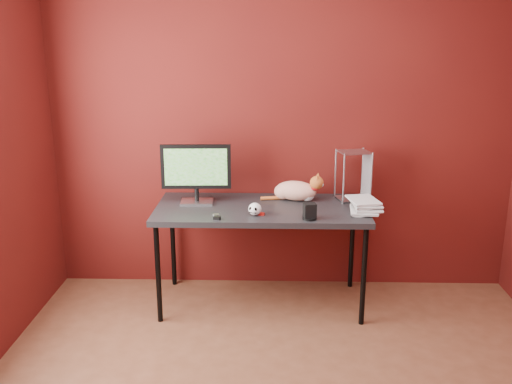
{
  "coord_description": "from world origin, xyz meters",
  "views": [
    {
      "loc": [
        -0.08,
        -2.5,
        1.97
      ],
      "look_at": [
        -0.18,
        1.15,
        0.92
      ],
      "focal_mm": 40.0,
      "sensor_mm": 36.0,
      "label": 1
    }
  ],
  "objects_px": {
    "cat": "(296,190)",
    "book_stack": "(355,140)",
    "skull_mug": "(255,209)",
    "monitor": "(196,171)",
    "desk": "(261,213)",
    "speaker": "(310,212)"
  },
  "relations": [
    {
      "from": "cat",
      "to": "book_stack",
      "type": "distance_m",
      "value": 0.62
    },
    {
      "from": "skull_mug",
      "to": "monitor",
      "type": "bearing_deg",
      "value": 165.95
    },
    {
      "from": "desk",
      "to": "book_stack",
      "type": "bearing_deg",
      "value": -7.53
    },
    {
      "from": "desk",
      "to": "book_stack",
      "type": "relative_size",
      "value": 1.5
    },
    {
      "from": "cat",
      "to": "skull_mug",
      "type": "distance_m",
      "value": 0.47
    },
    {
      "from": "book_stack",
      "to": "monitor",
      "type": "bearing_deg",
      "value": 171.73
    },
    {
      "from": "skull_mug",
      "to": "book_stack",
      "type": "distance_m",
      "value": 0.82
    },
    {
      "from": "speaker",
      "to": "monitor",
      "type": "bearing_deg",
      "value": 145.07
    },
    {
      "from": "monitor",
      "to": "skull_mug",
      "type": "distance_m",
      "value": 0.54
    },
    {
      "from": "cat",
      "to": "book_stack",
      "type": "xyz_separation_m",
      "value": [
        0.38,
        -0.26,
        0.43
      ]
    },
    {
      "from": "monitor",
      "to": "book_stack",
      "type": "bearing_deg",
      "value": -10.83
    },
    {
      "from": "skull_mug",
      "to": "speaker",
      "type": "relative_size",
      "value": 0.86
    },
    {
      "from": "skull_mug",
      "to": "book_stack",
      "type": "height_order",
      "value": "book_stack"
    },
    {
      "from": "skull_mug",
      "to": "cat",
      "type": "bearing_deg",
      "value": 69.46
    },
    {
      "from": "monitor",
      "to": "speaker",
      "type": "height_order",
      "value": "monitor"
    },
    {
      "from": "monitor",
      "to": "cat",
      "type": "height_order",
      "value": "monitor"
    },
    {
      "from": "cat",
      "to": "skull_mug",
      "type": "xyz_separation_m",
      "value": [
        -0.29,
        -0.37,
        -0.03
      ]
    },
    {
      "from": "monitor",
      "to": "book_stack",
      "type": "distance_m",
      "value": 1.14
    },
    {
      "from": "monitor",
      "to": "desk",
      "type": "bearing_deg",
      "value": -11.83
    },
    {
      "from": "desk",
      "to": "skull_mug",
      "type": "height_order",
      "value": "skull_mug"
    },
    {
      "from": "desk",
      "to": "monitor",
      "type": "bearing_deg",
      "value": 170.73
    },
    {
      "from": "monitor",
      "to": "book_stack",
      "type": "height_order",
      "value": "book_stack"
    }
  ]
}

